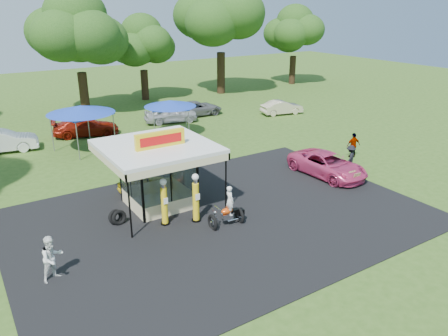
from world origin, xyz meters
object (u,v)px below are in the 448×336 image
Objects in this scene: spectator_west at (52,258)px; bg_car_e at (282,107)px; spectator_east_a at (350,158)px; bg_car_c at (171,114)px; gas_pump_left at (164,203)px; motorcycle at (228,210)px; bg_car_b at (86,127)px; pink_sedan at (327,165)px; tent_west at (81,110)px; bg_car_a at (1,141)px; bg_car_d at (197,108)px; tent_east at (170,104)px; spectator_east_b at (353,145)px; kiosk_car at (143,183)px; gas_pump_right at (196,199)px; gas_station_kiosk at (158,174)px; a_frame_sign at (354,180)px.

spectator_west reaches higher than bg_car_e.
bg_car_c is (-4.45, 16.93, -0.01)m from spectator_east_a.
gas_pump_left is at bearing 165.90° from bg_car_c.
motorcycle is 0.41× the size of bg_car_b.
gas_pump_left is 0.46× the size of pink_sedan.
spectator_west is 1.16× the size of spectator_east_a.
gas_pump_left is 5.82m from spectator_west.
tent_west is (-8.80, -3.79, 2.20)m from bg_car_c.
bg_car_a is 0.99× the size of bg_car_d.
bg_car_d is at bearing 43.59° from tent_east.
bg_car_a is at bearing 111.75° from bg_car_b.
spectator_west is 29.54m from bg_car_e.
bg_car_b is at bearing 72.51° from tent_west.
kiosk_car is at bearing 4.93° from spectator_east_b.
motorcycle is 0.40× the size of pink_sedan.
bg_car_b is at bearing -81.99° from spectator_east_a.
gas_pump_left is 0.49× the size of bg_car_a.
spectator_east_b is at bearing 10.24° from gas_pump_right.
spectator_east_a is 0.34× the size of tent_west.
pink_sedan is at bearing -9.26° from gas_station_kiosk.
spectator_east_b is at bearing -123.88° from bg_car_b.
gas_pump_right is at bearing -177.63° from pink_sedan.
bg_car_a is at bearing -21.03° from spectator_east_b.
tent_west is at bearing -179.73° from tent_east.
gas_station_kiosk reaches higher than spectator_east_a.
gas_station_kiosk is at bearing 161.96° from a_frame_sign.
gas_pump_left is at bearing 138.45° from bg_car_e.
gas_station_kiosk is 17.26m from bg_car_c.
gas_pump_left is 22.00m from bg_car_d.
tent_east is at bearing 134.62° from bg_car_d.
spectator_east_b is 20.80m from bg_car_b.
kiosk_car is 0.54× the size of pink_sedan.
bg_car_d is at bearing 72.31° from bg_car_e.
bg_car_c is 0.95× the size of bg_car_d.
kiosk_car is 0.68× the size of tent_east.
spectator_east_b reaches higher than pink_sedan.
pink_sedan is at bearing -110.41° from kiosk_car.
bg_car_e is at bearing 57.17° from pink_sedan.
spectator_east_a is at bearing -152.45° from bg_car_c.
gas_station_kiosk is 1.10× the size of bg_car_a.
bg_car_d is (-3.23, 16.42, -0.18)m from spectator_east_b.
bg_car_b is 7.62m from bg_car_c.
gas_station_kiosk is 10.74m from pink_sedan.
spectator_east_a is 0.33× the size of bg_car_d.
spectator_east_b is at bearing 7.41° from gas_pump_left.
spectator_east_a is at bearing -13.18° from spectator_west.
pink_sedan is 1.26× the size of tent_east.
tent_east is at bearing 105.26° from bg_car_e.
motorcycle is at bearing 155.77° from bg_car_d.
tent_east is at bearing 107.66° from a_frame_sign.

